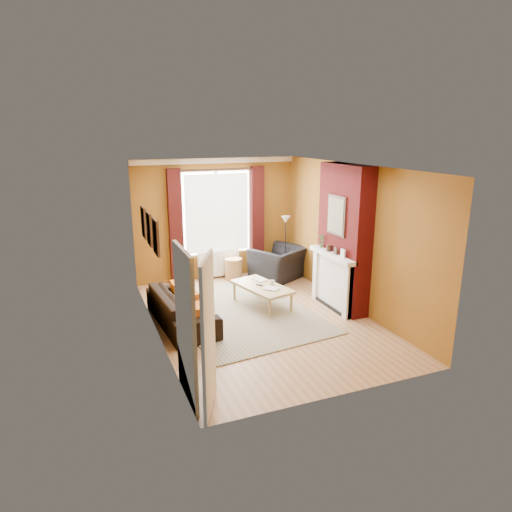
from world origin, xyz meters
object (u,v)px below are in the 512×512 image
at_px(sofa, 181,308).
at_px(armchair, 279,263).
at_px(wicker_stool, 233,269).
at_px(floor_lamp, 286,229).
at_px(coffee_table, 262,288).

distance_m(sofa, armchair, 3.21).
distance_m(armchair, wicker_stool, 1.07).
relative_size(wicker_stool, floor_lamp, 0.35).
distance_m(sofa, coffee_table, 1.69).
height_order(armchair, wicker_stool, armchair).
xyz_separation_m(sofa, coffee_table, (1.67, 0.23, 0.09)).
bearing_deg(coffee_table, floor_lamp, 38.19).
relative_size(sofa, wicker_stool, 4.06).
bearing_deg(floor_lamp, wicker_stool, 172.86).
distance_m(coffee_table, floor_lamp, 2.25).
height_order(wicker_stool, floor_lamp, floor_lamp).
bearing_deg(floor_lamp, sofa, -147.23).
bearing_deg(sofa, wicker_stool, -43.58).
relative_size(armchair, wicker_stool, 2.29).
bearing_deg(wicker_stool, sofa, -129.48).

